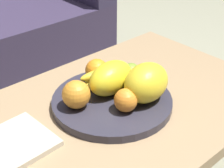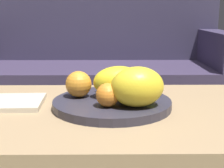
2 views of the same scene
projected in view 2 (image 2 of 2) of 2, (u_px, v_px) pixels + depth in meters
The scene contains 11 objects.
coffee_table at pixel (94, 124), 1.02m from camera, with size 1.14×0.65×0.46m.
couch at pixel (98, 77), 2.23m from camera, with size 1.70×0.70×0.90m.
fruit_bowl at pixel (112, 104), 1.02m from camera, with size 0.37×0.37×0.03m, color #2F2D3B.
melon_large_front at pixel (137, 87), 0.94m from camera, with size 0.15×0.12×0.12m, color yellow.
melon_smaller_beside at pixel (119, 82), 1.04m from camera, with size 0.16×0.10×0.10m, color yellow.
orange_front at pixel (122, 80), 1.12m from camera, with size 0.08×0.08×0.08m, color orange.
orange_left at pixel (108, 95), 0.94m from camera, with size 0.07×0.07×0.07m, color orange.
orange_right at pixel (79, 84), 1.05m from camera, with size 0.08×0.08×0.08m, color orange.
apple_front at pixel (148, 87), 1.05m from camera, with size 0.06×0.06×0.06m, color olive.
banana_bunch at pixel (121, 85), 1.08m from camera, with size 0.17×0.09×0.06m.
magazine at pixel (3, 103), 1.05m from camera, with size 0.25×0.18×0.02m, color beige.
Camera 2 is at (0.04, -0.97, 0.75)m, focal length 52.73 mm.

